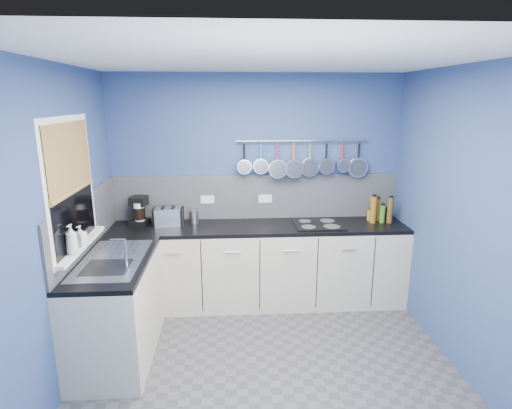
{
  "coord_description": "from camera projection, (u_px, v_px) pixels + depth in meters",
  "views": [
    {
      "loc": [
        -0.29,
        -3.05,
        2.23
      ],
      "look_at": [
        -0.05,
        0.75,
        1.25
      ],
      "focal_mm": 29.01,
      "sensor_mm": 36.0,
      "label": 1
    }
  ],
  "objects": [
    {
      "name": "socket_right",
      "position": [
        265.0,
        199.0,
        4.67
      ],
      "size": [
        0.15,
        0.01,
        0.09
      ],
      "primitive_type": "cube",
      "color": "white",
      "rests_on": "backsplash_back"
    },
    {
      "name": "pan_4",
      "position": [
        310.0,
        159.0,
        4.56
      ],
      "size": [
        0.2,
        0.06,
        0.39
      ],
      "primitive_type": null,
      "color": "silver",
      "rests_on": "pot_rail"
    },
    {
      "name": "wall_left",
      "position": [
        56.0,
        232.0,
        3.11
      ],
      "size": [
        0.02,
        3.0,
        2.5
      ],
      "primitive_type": "cube",
      "color": "navy",
      "rests_on": "ground"
    },
    {
      "name": "soap_bottle_b",
      "position": [
        80.0,
        236.0,
        3.39
      ],
      "size": [
        0.1,
        0.1,
        0.17
      ],
      "primitive_type": "imported",
      "rotation": [
        0.0,
        0.0,
        -0.32
      ],
      "color": "white",
      "rests_on": "window_sill"
    },
    {
      "name": "paper_towel",
      "position": [
        139.0,
        214.0,
        4.43
      ],
      "size": [
        0.14,
        0.14,
        0.25
      ],
      "primitive_type": "cylinder",
      "rotation": [
        0.0,
        0.0,
        0.27
      ],
      "color": "white",
      "rests_on": "worktop_back"
    },
    {
      "name": "condiment_4",
      "position": [
        382.0,
        214.0,
        4.55
      ],
      "size": [
        0.06,
        0.06,
        0.19
      ],
      "primitive_type": "cylinder",
      "color": "#3F721E",
      "rests_on": "worktop_back"
    },
    {
      "name": "cabinet_run_back",
      "position": [
        258.0,
        266.0,
        4.58
      ],
      "size": [
        3.2,
        0.6,
        0.86
      ],
      "primitive_type": "cube",
      "color": "beige",
      "rests_on": "ground"
    },
    {
      "name": "soap_bottle_a",
      "position": [
        71.0,
        239.0,
        3.21
      ],
      "size": [
        0.1,
        0.1,
        0.24
      ],
      "primitive_type": "imported",
      "rotation": [
        0.0,
        0.0,
        -0.13
      ],
      "color": "white",
      "rests_on": "window_sill"
    },
    {
      "name": "bamboo_blind",
      "position": [
        70.0,
        158.0,
        3.28
      ],
      "size": [
        0.01,
        0.9,
        0.55
      ],
      "primitive_type": "cube",
      "color": "olive",
      "rests_on": "wall_left"
    },
    {
      "name": "pot_rail",
      "position": [
        302.0,
        141.0,
        4.51
      ],
      "size": [
        1.45,
        0.02,
        0.02
      ],
      "primitive_type": "cylinder",
      "rotation": [
        0.0,
        1.57,
        0.0
      ],
      "color": "silver",
      "rests_on": "wall_back"
    },
    {
      "name": "mixer_tap",
      "position": [
        126.0,
        253.0,
        3.31
      ],
      "size": [
        0.12,
        0.08,
        0.26
      ],
      "primitive_type": null,
      "color": "silver",
      "rests_on": "worktop_left"
    },
    {
      "name": "pan_6",
      "position": [
        342.0,
        156.0,
        4.57
      ],
      "size": [
        0.15,
        0.11,
        0.34
      ],
      "primitive_type": null,
      "color": "silver",
      "rests_on": "pot_rail"
    },
    {
      "name": "backsplash_left",
      "position": [
        87.0,
        222.0,
        3.72
      ],
      "size": [
        0.02,
        1.8,
        0.5
      ],
      "primitive_type": "cube",
      "color": "gray",
      "rests_on": "wall_left"
    },
    {
      "name": "condiment_3",
      "position": [
        390.0,
        210.0,
        4.53
      ],
      "size": [
        0.06,
        0.06,
        0.29
      ],
      "primitive_type": "cylinder",
      "color": "brown",
      "rests_on": "worktop_back"
    },
    {
      "name": "condiment_0",
      "position": [
        385.0,
        214.0,
        4.65
      ],
      "size": [
        0.05,
        0.05,
        0.13
      ],
      "primitive_type": "cylinder",
      "color": "black",
      "rests_on": "worktop_back"
    },
    {
      "name": "pan_3",
      "position": [
        294.0,
        159.0,
        4.55
      ],
      "size": [
        0.21,
        0.09,
        0.4
      ],
      "primitive_type": null,
      "color": "silver",
      "rests_on": "pot_rail"
    },
    {
      "name": "window_sill",
      "position": [
        81.0,
        245.0,
        3.46
      ],
      "size": [
        0.1,
        0.98,
        0.03
      ],
      "primitive_type": "cube",
      "color": "white",
      "rests_on": "wall_left"
    },
    {
      "name": "pan_2",
      "position": [
        277.0,
        159.0,
        4.54
      ],
      "size": [
        0.21,
        0.11,
        0.4
      ],
      "primitive_type": null,
      "color": "silver",
      "rests_on": "pot_rail"
    },
    {
      "name": "wall_back",
      "position": [
        256.0,
        188.0,
        4.67
      ],
      "size": [
        3.2,
        0.02,
        2.5
      ],
      "primitive_type": "cube",
      "color": "navy",
      "rests_on": "ground"
    },
    {
      "name": "window_frame",
      "position": [
        71.0,
        185.0,
        3.33
      ],
      "size": [
        0.01,
        1.0,
        1.1
      ],
      "primitive_type": "cube",
      "color": "white",
      "rests_on": "wall_left"
    },
    {
      "name": "wall_front",
      "position": [
        301.0,
        337.0,
        1.75
      ],
      "size": [
        3.2,
        0.02,
        2.5
      ],
      "primitive_type": "cube",
      "color": "navy",
      "rests_on": "ground"
    },
    {
      "name": "condiment_2",
      "position": [
        370.0,
        215.0,
        4.63
      ],
      "size": [
        0.07,
        0.07,
        0.12
      ],
      "primitive_type": "cylinder",
      "color": "olive",
      "rests_on": "worktop_back"
    },
    {
      "name": "pan_5",
      "position": [
        326.0,
        157.0,
        4.57
      ],
      "size": [
        0.18,
        0.08,
        0.37
      ],
      "primitive_type": null,
      "color": "silver",
      "rests_on": "pot_rail"
    },
    {
      "name": "pan_7",
      "position": [
        358.0,
        159.0,
        4.59
      ],
      "size": [
        0.22,
        0.05,
        0.41
      ],
      "primitive_type": null,
      "color": "silver",
      "rests_on": "pot_rail"
    },
    {
      "name": "canister",
      "position": [
        194.0,
        217.0,
        4.52
      ],
      "size": [
        0.12,
        0.12,
        0.14
      ],
      "primitive_type": "cylinder",
      "rotation": [
        0.0,
        0.0,
        -0.3
      ],
      "color": "silver",
      "rests_on": "worktop_back"
    },
    {
      "name": "toaster",
      "position": [
        168.0,
        217.0,
        4.45
      ],
      "size": [
        0.32,
        0.22,
        0.19
      ],
      "primitive_type": "cube",
      "rotation": [
        0.0,
        0.0,
        0.18
      ],
      "color": "silver",
      "rests_on": "worktop_back"
    },
    {
      "name": "floor",
      "position": [
        267.0,
        369.0,
        3.53
      ],
      "size": [
        3.2,
        3.0,
        0.02
      ],
      "primitive_type": "cube",
      "color": "#47474C",
      "rests_on": "ground"
    },
    {
      "name": "cabinet_run_left",
      "position": [
        117.0,
        310.0,
        3.63
      ],
      "size": [
        0.6,
        1.2,
        0.86
      ],
      "primitive_type": "cube",
      "color": "beige",
      "rests_on": "ground"
    },
    {
      "name": "coffee_maker",
      "position": [
        139.0,
        211.0,
        4.45
      ],
      "size": [
        0.21,
        0.23,
        0.31
      ],
      "primitive_type": null,
      "rotation": [
        0.0,
        0.0,
        -0.22
      ],
      "color": "black",
      "rests_on": "worktop_back"
    },
    {
      "name": "hob",
      "position": [
        318.0,
        224.0,
        4.48
      ],
      "size": [
        0.52,
        0.45,
        0.01
      ],
      "primitive_type": "cube",
      "color": "black",
      "rests_on": "worktop_back"
    },
    {
      "name": "sink_unit",
      "position": [
        113.0,
        259.0,
        3.51
      ],
      "size": [
        0.5,
        0.95,
        0.01
      ],
      "primitive_type": "cube",
      "color": "silver",
      "rests_on": "worktop_left"
    },
    {
      "name": "worktop_left",
      "position": [
        113.0,
        262.0,
        3.52
      ],
      "size": [
        0.6,
        1.2,
        0.04
      ],
      "primitive_type": "cube",
      "color": "black",
      "rests_on": "cabinet_run_left"
    },
    {
      "name": "ceiling",
      "position": [
        270.0,
        57.0,
        2.9
      ],
      "size": [
        3.2,
        3.0,
        0.02
      ],
      "primitive_type": "cube",
      "color": "white",
      "rests_on": "ground"
    },
    {
      "name": "condiment_1",
      "position": [
        378.0,
        210.0,
        4.62
      ],
      "size": [
        0.06,
        0.06,
        0.25
      ],
      "primitive_type": "cylinder",
      "color": "brown",
      "rests_on": "worktop_back"
    },
    {
      "name": "window_glass",
      "position": [
        72.0,
        185.0,
        3.33
      ],
      "size": [
        0.01,
        0.9,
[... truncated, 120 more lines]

